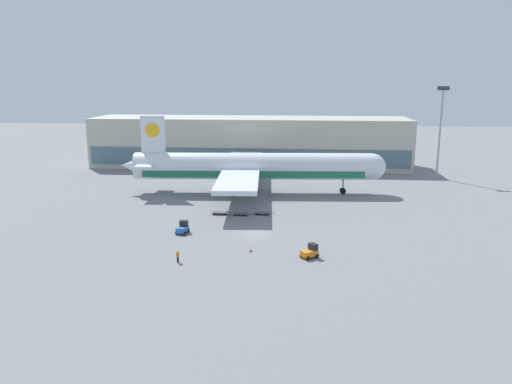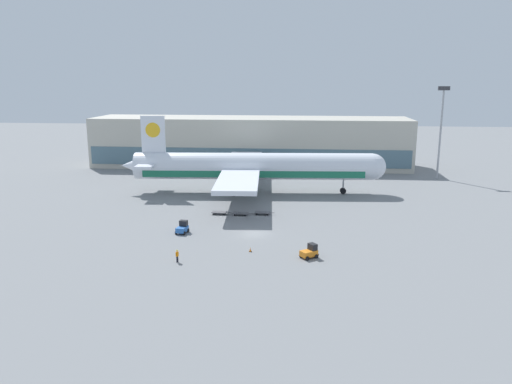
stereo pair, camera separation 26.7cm
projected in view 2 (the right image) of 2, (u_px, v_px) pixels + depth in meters
The scene contains 11 objects.
ground_plane at pixel (254, 234), 81.35m from camera, with size 400.00×400.00×0.00m, color slate.
terminal_building at pixel (250, 142), 144.40m from camera, with size 90.00×18.20×14.00m.
light_mast at pixel (441, 126), 124.22m from camera, with size 2.80×0.50×23.04m.
airplane_main at pixel (250, 167), 109.34m from camera, with size 58.09×48.43×17.00m.
baggage_tug_foreground at pixel (183, 228), 81.74m from camera, with size 1.99×2.65×2.00m.
baggage_tug_mid at pixel (310, 252), 70.35m from camera, with size 2.80×2.64×2.00m.
baggage_dolly_lead at pixel (219, 212), 93.16m from camera, with size 3.74×1.64×0.48m.
baggage_dolly_second at pixel (241, 213), 92.56m from camera, with size 3.74×1.64×0.48m.
baggage_dolly_third at pixel (262, 213), 93.00m from camera, with size 3.74×1.64×0.48m.
ground_crew_near at pixel (177, 255), 68.51m from camera, with size 0.37×0.51×1.82m.
traffic_cone_near at pixel (250, 249), 72.95m from camera, with size 0.40×0.40×0.69m.
Camera 2 is at (7.82, -77.44, 24.61)m, focal length 35.00 mm.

